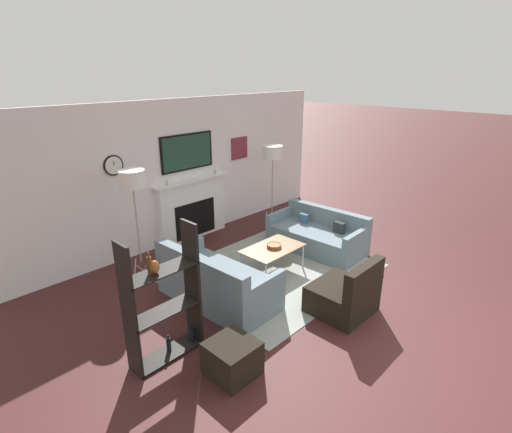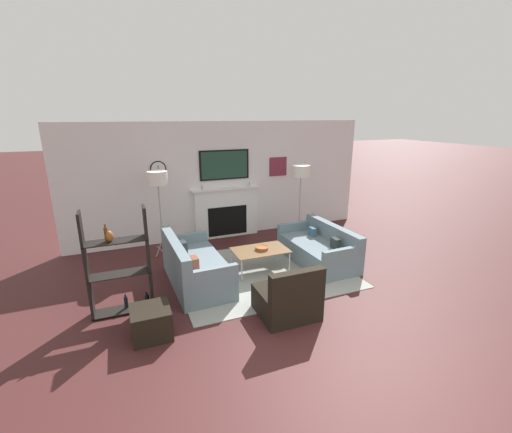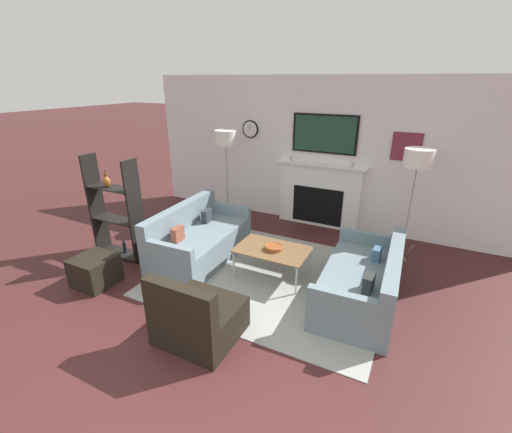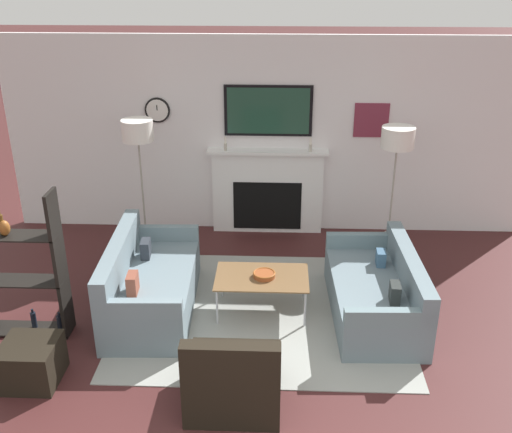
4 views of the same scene
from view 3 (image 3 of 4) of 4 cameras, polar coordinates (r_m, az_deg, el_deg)
The scene contains 12 objects.
ground_plane at distance 3.38m, azimuth -18.95°, elevation -30.92°, with size 60.00×60.00×0.00m, color #3F1C1C.
fireplace_wall at distance 6.48m, azimuth 11.09°, elevation 9.05°, with size 7.16×0.28×2.70m.
area_rug at distance 4.97m, azimuth 2.68°, elevation -9.93°, with size 3.11×2.59×0.01m.
couch_left at distance 5.39m, azimuth -9.51°, elevation -4.02°, with size 0.93×1.80×0.84m.
couch_right at distance 4.56m, azimuth 17.44°, elevation -10.48°, with size 0.94×1.78×0.73m.
armchair at distance 3.86m, azimuth -9.72°, elevation -16.32°, with size 0.81×0.76×0.82m.
coffee_table at distance 4.79m, azimuth 2.74°, elevation -5.69°, with size 1.01×0.64×0.44m.
decorative_bowl at distance 4.74m, azimuth 2.99°, elevation -5.17°, with size 0.25×0.25×0.06m.
floor_lamp_left at distance 6.33m, azimuth -5.04°, elevation 12.71°, with size 0.39×0.39×1.78m.
floor_lamp_right at distance 5.42m, azimuth 25.45°, elevation 8.56°, with size 0.41×0.41×1.73m.
shelf_unit at distance 5.66m, azimuth -22.31°, elevation 0.80°, with size 0.87×0.28×1.59m.
ottoman at distance 5.21m, azimuth -25.25°, elevation -8.14°, with size 0.50×0.50×0.40m.
Camera 3 is at (1.69, -1.26, 2.64)m, focal length 24.00 mm.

